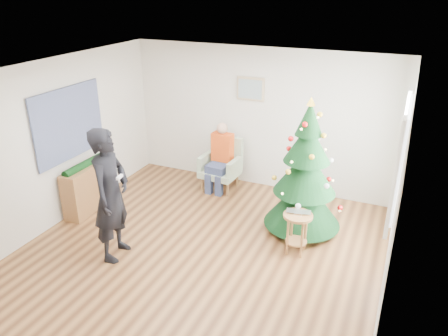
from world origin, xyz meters
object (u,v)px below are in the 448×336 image
at_px(christmas_tree, 305,173).
at_px(console, 87,188).
at_px(stool, 297,233).
at_px(armchair, 221,170).
at_px(standing_man, 111,195).

height_order(christmas_tree, console, christmas_tree).
distance_m(stool, console, 3.61).
distance_m(armchair, standing_man, 2.73).
relative_size(stool, console, 0.63).
bearing_deg(standing_man, console, 44.83).
relative_size(armchair, console, 0.97).
bearing_deg(christmas_tree, stool, -82.34).
height_order(christmas_tree, standing_man, christmas_tree).
distance_m(stool, armchair, 2.42).
bearing_deg(armchair, standing_man, -96.51).
xyz_separation_m(christmas_tree, standing_man, (-2.26, -1.75, -0.01)).
bearing_deg(armchair, stool, -35.67).
bearing_deg(stool, standing_man, -155.32).
relative_size(stool, armchair, 0.65).
bearing_deg(standing_man, armchair, -19.34).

